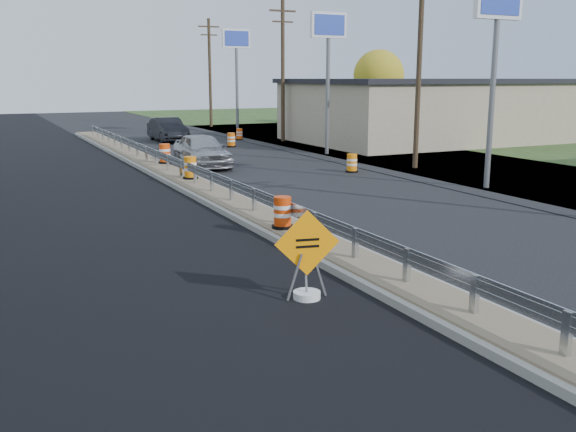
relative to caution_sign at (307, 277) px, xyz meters
name	(u,v)px	position (x,y,z in m)	size (l,w,h in m)	color
ground	(282,231)	(2.05, 5.49, -0.46)	(140.00, 140.00, 0.00)	black
milled_overlay	(74,189)	(-2.35, 15.49, -0.46)	(7.20, 120.00, 0.01)	black
median	(196,186)	(2.05, 13.49, -0.35)	(1.60, 55.00, 0.23)	gray
guardrail	(188,168)	(2.05, 14.49, 0.26)	(0.10, 46.15, 0.72)	silver
retail_building_near	(430,110)	(23.04, 25.49, 1.69)	(18.50, 12.50, 4.27)	tan
pylon_sign_south	(497,20)	(12.55, 8.49, 6.01)	(2.20, 0.30, 7.90)	slate
pylon_sign_mid	(328,38)	(12.55, 21.49, 6.01)	(2.20, 0.30, 7.90)	slate
pylon_sign_north	(236,49)	(12.55, 35.49, 6.01)	(2.20, 0.30, 7.90)	slate
utility_pole_smid	(419,65)	(13.55, 14.49, 4.47)	(1.90, 0.26, 9.40)	#473523
utility_pole_nmid	(283,69)	(13.55, 29.49, 4.47)	(1.90, 0.26, 9.40)	#473523
utility_pole_north	(210,71)	(13.55, 44.49, 4.47)	(1.90, 0.26, 9.40)	#473523
tree_far_yellow	(379,75)	(28.05, 39.49, 4.08)	(4.62, 4.62, 6.86)	#473523
caution_sign	(307,277)	(0.00, 0.00, 0.00)	(1.29, 0.55, 1.82)	white
barrel_median_near	(282,213)	(1.82, 4.94, 0.19)	(0.60, 0.60, 0.89)	black
barrel_median_mid	(190,168)	(2.23, 14.68, 0.21)	(0.63, 0.63, 0.92)	black
barrel_median_far	(165,154)	(2.60, 19.97, 0.22)	(0.65, 0.65, 0.95)	black
barrel_shoulder_near	(352,163)	(10.07, 14.70, -0.05)	(0.58, 0.58, 0.86)	black
barrel_shoulder_mid	(231,140)	(9.05, 27.74, -0.03)	(0.61, 0.61, 0.89)	black
barrel_shoulder_far	(239,134)	(11.25, 31.86, -0.08)	(0.55, 0.55, 0.80)	black
car_silver	(202,150)	(4.35, 19.52, 0.37)	(1.96, 4.86, 1.66)	#A6A5AA
car_dark_mid	(168,130)	(6.39, 33.06, 0.35)	(1.73, 4.96, 1.63)	black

